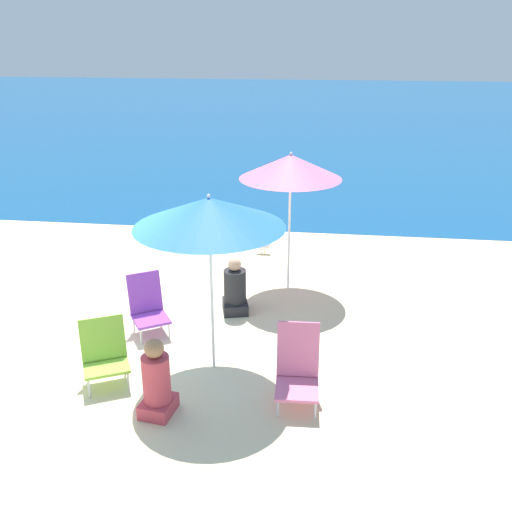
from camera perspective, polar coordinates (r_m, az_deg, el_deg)
The scene contains 10 objects.
ground_plane at distance 7.94m, azimuth -17.64°, elevation -8.58°, with size 60.00×60.00×0.00m, color beige.
sea_water at distance 31.50m, azimuth 1.51°, elevation 14.51°, with size 60.00×40.00×0.01m.
beach_umbrella_pink at distance 8.63m, azimuth 3.48°, elevation 8.89°, with size 1.55×1.55×2.19m.
beach_umbrella_blue at distance 6.33m, azimuth -4.71°, elevation 4.34°, with size 1.72×1.72×2.20m.
beach_chair_pink at distance 6.41m, azimuth 4.18°, elevation -11.02°, with size 0.50×0.62×0.87m.
beach_chair_purple at distance 7.90m, azimuth -10.80°, elevation -4.83°, with size 0.67×0.70×0.81m.
beach_chair_lime at distance 6.92m, azimuth -14.92°, elevation -9.22°, with size 0.68×0.66×0.77m.
person_seated_near at distance 6.28m, azimuth -9.91°, elevation -12.39°, with size 0.38×0.43×0.90m.
person_seated_far at distance 8.31m, azimuth -2.11°, elevation -3.44°, with size 0.45×0.49×0.84m.
seagull at distance 10.56m, azimuth 0.77°, elevation 0.97°, with size 0.27×0.11×0.23m.
Camera 1 is at (3.19, -6.17, 3.85)m, focal length 40.00 mm.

